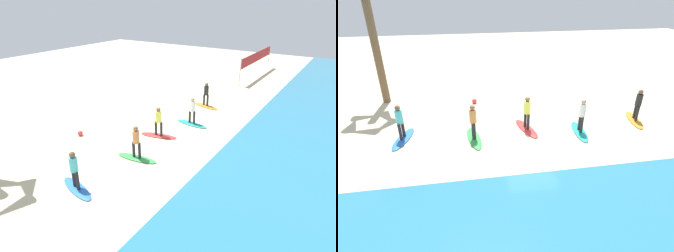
% 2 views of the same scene
% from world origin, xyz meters
% --- Properties ---
extents(ground_plane, '(60.00, 60.00, 0.00)m').
position_xyz_m(ground_plane, '(0.00, 0.00, 0.00)').
color(ground_plane, beige).
extents(surfboard_orange, '(1.04, 2.17, 0.09)m').
position_xyz_m(surfboard_orange, '(-5.73, -0.57, 0.04)').
color(surfboard_orange, orange).
rests_on(surfboard_orange, ground).
extents(surfer_orange, '(0.32, 0.45, 1.64)m').
position_xyz_m(surfer_orange, '(-5.73, -0.57, 1.04)').
color(surfer_orange, '#232328').
rests_on(surfer_orange, surfboard_orange).
extents(surfboard_teal, '(0.78, 2.15, 0.09)m').
position_xyz_m(surfboard_teal, '(-2.36, 0.16, 0.04)').
color(surfboard_teal, teal).
rests_on(surfboard_teal, ground).
extents(surfer_teal, '(0.32, 0.46, 1.64)m').
position_xyz_m(surfer_teal, '(-2.36, 0.16, 1.04)').
color(surfer_teal, '#232328').
rests_on(surfer_teal, surfboard_teal).
extents(surfboard_red, '(1.05, 2.17, 0.09)m').
position_xyz_m(surfboard_red, '(0.12, -0.59, 0.04)').
color(surfboard_red, red).
rests_on(surfboard_red, ground).
extents(surfer_red, '(0.32, 0.45, 1.64)m').
position_xyz_m(surfer_red, '(0.12, -0.59, 1.04)').
color(surfer_red, '#232328').
rests_on(surfer_red, surfboard_red).
extents(surfboard_green, '(0.83, 2.15, 0.09)m').
position_xyz_m(surfboard_green, '(2.76, -0.05, 0.04)').
color(surfboard_green, green).
rests_on(surfboard_green, ground).
extents(surfer_green, '(0.32, 0.46, 1.64)m').
position_xyz_m(surfer_green, '(2.76, -0.05, 1.04)').
color(surfer_green, '#232328').
rests_on(surfer_green, surfboard_green).
extents(surfboard_blue, '(1.08, 2.17, 0.09)m').
position_xyz_m(surfboard_blue, '(6.01, -0.56, 0.04)').
color(surfboard_blue, blue).
rests_on(surfboard_blue, ground).
extents(surfer_blue, '(0.32, 0.45, 1.64)m').
position_xyz_m(surfer_blue, '(6.01, -0.56, 1.04)').
color(surfer_blue, '#232328').
rests_on(surfer_blue, surfboard_blue).
extents(beach_ball, '(0.29, 0.29, 0.29)m').
position_xyz_m(beach_ball, '(2.45, -4.35, 0.15)').
color(beach_ball, '#E53838').
rests_on(beach_ball, ground).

